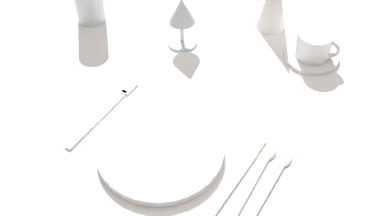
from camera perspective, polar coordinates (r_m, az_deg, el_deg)
name	(u,v)px	position (r m, az deg, el deg)	size (l,w,h in m)	color
dining_table	(213,117)	(1.22, 2.29, -0.95)	(1.80, 1.11, 0.74)	white
dinner_plate	(160,150)	(1.04, -3.44, -4.58)	(0.25, 0.25, 0.02)	white
fork_outer	(106,110)	(1.13, -9.28, -0.26)	(0.02, 0.22, 0.00)	beige
dinner_knife	(233,183)	(1.00, 4.40, -8.04)	(0.02, 0.23, 0.00)	beige
spoon_soup	(256,175)	(1.02, 6.93, -7.22)	(0.03, 0.22, 0.01)	beige
spoon_dessert	(271,183)	(1.01, 8.47, -8.05)	(0.03, 0.22, 0.01)	beige
saucer_left	(311,55)	(1.27, 12.74, 5.55)	(0.13, 0.13, 0.01)	white
coffee_cup_left	(315,44)	(1.24, 13.08, 6.75)	(0.10, 0.08, 0.06)	white
wine_glass_left	(182,14)	(1.22, -1.12, 10.10)	(0.07, 0.07, 0.13)	silver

